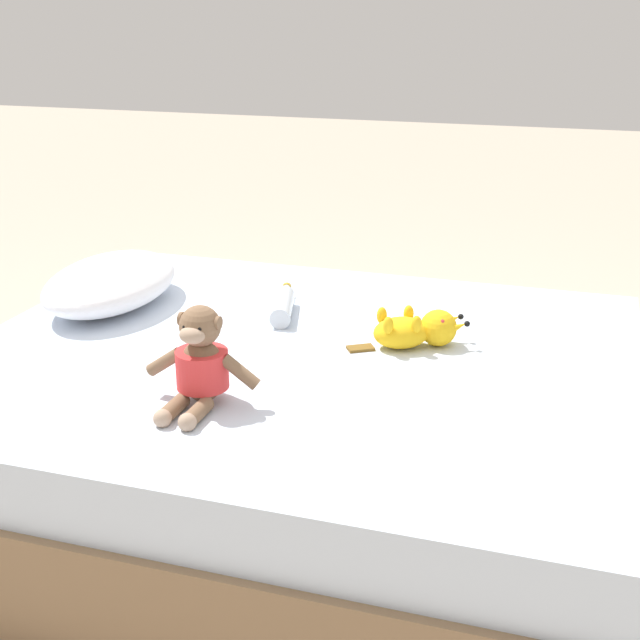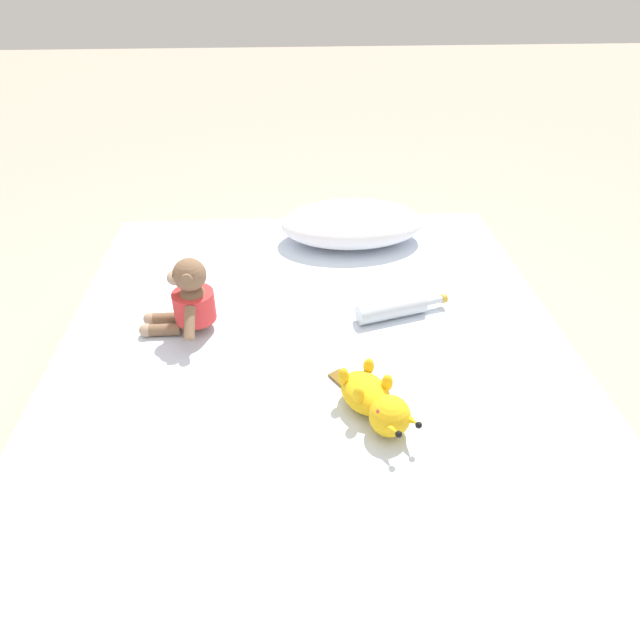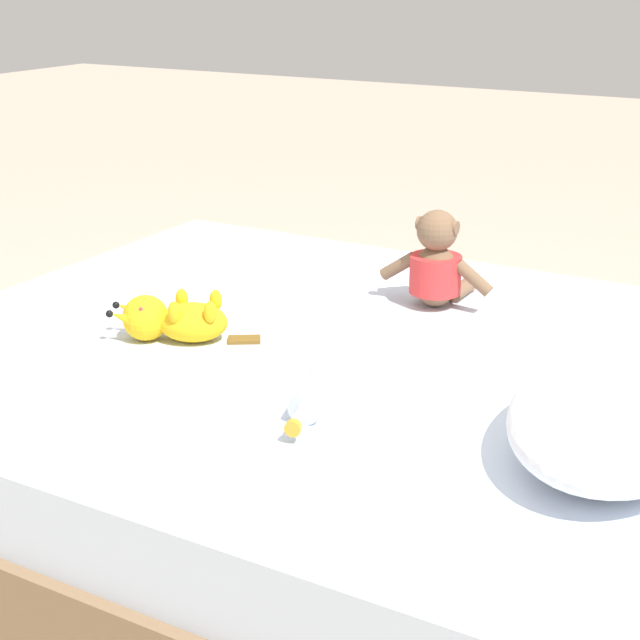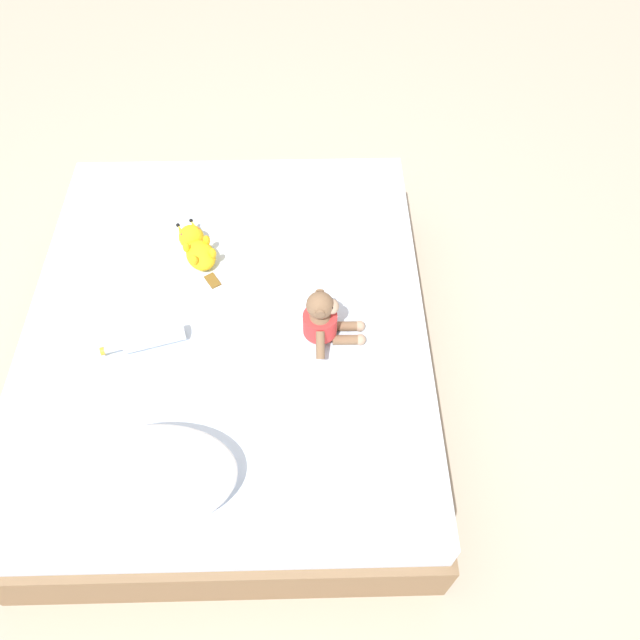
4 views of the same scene
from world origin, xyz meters
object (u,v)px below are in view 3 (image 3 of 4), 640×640
at_px(bed, 323,441).
at_px(pillow, 618,413).
at_px(plush_monkey, 437,266).
at_px(plush_yellow_creature, 173,319).
at_px(glass_bottle, 317,387).

height_order(bed, pillow, pillow).
xyz_separation_m(plush_monkey, plush_yellow_creature, (0.49, -0.41, -0.05)).
distance_m(pillow, plush_monkey, 0.77).
bearing_deg(plush_monkey, glass_bottle, 1.95).
xyz_separation_m(pillow, plush_monkey, (-0.54, -0.55, 0.02)).
height_order(plush_yellow_creature, glass_bottle, plush_yellow_creature).
height_order(pillow, plush_monkey, plush_monkey).
bearing_deg(plush_yellow_creature, pillow, 87.03).
bearing_deg(glass_bottle, plush_yellow_creature, -105.90).
bearing_deg(bed, plush_monkey, 163.29).
bearing_deg(glass_bottle, pillow, 97.73).
bearing_deg(plush_monkey, plush_yellow_creature, -39.51).
bearing_deg(glass_bottle, bed, -152.81).
relative_size(plush_yellow_creature, glass_bottle, 1.05).
xyz_separation_m(pillow, plush_yellow_creature, (-0.05, -0.95, -0.02)).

